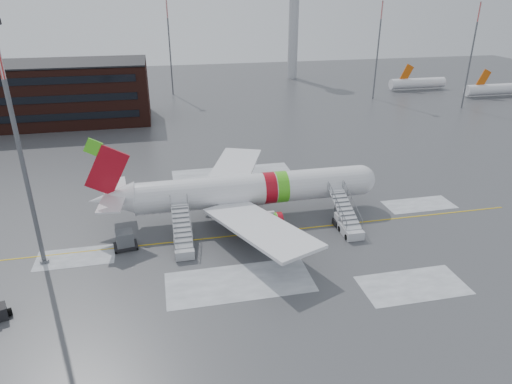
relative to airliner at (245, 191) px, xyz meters
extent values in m
plane|color=#494C4F|center=(2.80, -3.69, -3.42)|extent=(260.00, 260.00, 0.00)
cylinder|color=white|center=(0.95, 0.00, 0.08)|extent=(28.00, 3.80, 3.80)
sphere|color=white|center=(14.95, 0.00, 0.08)|extent=(3.80, 3.80, 3.80)
cube|color=black|center=(16.00, 0.00, 0.58)|extent=(1.09, 1.60, 0.97)
cone|color=white|center=(-15.45, 0.00, 0.33)|extent=(5.20, 3.72, 3.72)
cube|color=#AA0D1B|center=(-15.55, 0.00, 3.88)|extent=(5.27, 0.30, 6.09)
cube|color=#54D221|center=(-16.65, 0.00, 6.68)|extent=(2.16, 0.26, 2.16)
cube|color=white|center=(-15.25, 2.60, 0.98)|extent=(3.07, 4.85, 0.18)
cube|color=white|center=(-15.25, -2.60, 0.98)|extent=(3.07, 4.85, 0.18)
cube|color=white|center=(-0.05, 8.50, -0.52)|extent=(10.72, 15.97, 1.13)
cube|color=white|center=(-0.05, -8.50, -0.52)|extent=(10.72, 15.97, 1.13)
cylinder|color=white|center=(1.45, 5.20, -1.87)|extent=(3.40, 2.10, 2.10)
cylinder|color=white|center=(1.45, -5.20, -1.87)|extent=(3.40, 2.10, 2.10)
cylinder|color=#595B60|center=(12.95, 0.00, -2.52)|extent=(0.20, 0.20, 1.80)
cylinder|color=black|center=(12.95, 0.00, -2.97)|extent=(0.90, 0.56, 0.90)
cylinder|color=black|center=(0.45, 2.40, -2.97)|extent=(0.90, 0.56, 0.90)
cylinder|color=black|center=(0.45, -2.40, -2.97)|extent=(0.90, 0.56, 0.90)
cube|color=silver|center=(10.86, -7.30, -2.87)|extent=(2.00, 3.20, 1.00)
cube|color=silver|center=(10.86, -5.20, -1.19)|extent=(1.90, 5.87, 2.52)
cube|color=silver|center=(10.86, -1.90, -0.02)|extent=(1.90, 1.40, 0.15)
cylinder|color=#595B60|center=(10.86, -2.30, -1.72)|extent=(0.16, 0.16, 3.40)
cylinder|color=black|center=(9.96, -8.30, -3.07)|extent=(0.25, 0.70, 0.70)
cylinder|color=black|center=(11.76, -6.30, -3.07)|extent=(0.25, 0.70, 0.70)
cube|color=#A6A8AD|center=(-8.01, -7.30, -2.87)|extent=(2.00, 3.20, 1.00)
cube|color=#A6A8AD|center=(-8.01, -5.20, -1.19)|extent=(1.90, 5.87, 2.52)
cube|color=#A6A8AD|center=(-8.01, -1.90, -0.02)|extent=(1.90, 1.40, 0.15)
cylinder|color=#595B60|center=(-8.01, -2.30, -1.72)|extent=(0.16, 0.16, 3.40)
cylinder|color=black|center=(-8.91, -8.30, -3.07)|extent=(0.25, 0.70, 0.70)
cylinder|color=black|center=(-7.11, -6.30, -3.07)|extent=(0.25, 0.70, 0.70)
cube|color=black|center=(11.11, -4.90, -2.99)|extent=(2.69, 1.45, 0.67)
cube|color=white|center=(10.63, -4.90, -2.32)|extent=(1.35, 1.35, 0.86)
cube|color=black|center=(10.63, -4.90, -1.98)|extent=(1.15, 1.25, 0.14)
cylinder|color=black|center=(10.16, -5.57, -3.08)|extent=(0.29, 0.67, 0.67)
cylinder|color=black|center=(12.07, -5.57, -3.08)|extent=(0.29, 0.67, 0.67)
cylinder|color=black|center=(10.15, -4.23, -3.08)|extent=(0.29, 0.67, 0.67)
cylinder|color=black|center=(12.07, -4.23, -3.08)|extent=(0.29, 0.67, 0.67)
cube|color=black|center=(-14.12, -4.90, -3.14)|extent=(2.71, 2.14, 0.39)
cube|color=slate|center=(-14.12, -4.90, -2.24)|extent=(2.02, 1.93, 1.68)
cylinder|color=black|center=(-15.24, -5.69, -3.25)|extent=(0.25, 0.36, 0.34)
cylinder|color=black|center=(-13.00, -4.11, -3.25)|extent=(0.25, 0.36, 0.34)
cylinder|color=black|center=(-23.69, -14.69, -3.08)|extent=(1.30, 1.02, 0.68)
cylinder|color=#595B60|center=(-22.19, -6.01, 5.88)|extent=(0.44, 0.44, 18.60)
cylinder|color=#595B60|center=(-22.19, -6.01, -3.27)|extent=(0.90, 0.90, 0.30)
cylinder|color=#B2B5BA|center=(32.80, 91.31, 10.58)|extent=(3.00, 3.00, 28.00)
cylinder|color=#595B60|center=(44.80, 58.31, 6.18)|extent=(0.36, 0.36, 19.20)
cylinder|color=#CC7272|center=(44.80, 58.31, 17.70)|extent=(0.32, 0.32, 4.32)
cylinder|color=#595B60|center=(-5.20, 74.31, 6.18)|extent=(0.36, 0.36, 19.20)
cylinder|color=#CC7272|center=(-5.20, 74.31, 17.70)|extent=(0.32, 0.32, 4.32)
cylinder|color=#595B60|center=(60.80, 44.31, 6.18)|extent=(0.36, 0.36, 19.20)
cylinder|color=#CC7272|center=(60.80, 44.31, 17.70)|extent=(0.32, 0.32, 4.32)
camera|label=1|loc=(-9.36, -49.61, 22.25)|focal=32.00mm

